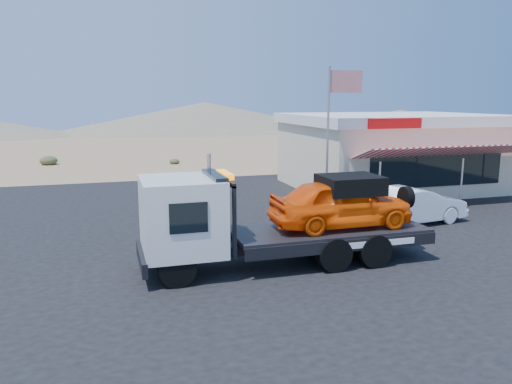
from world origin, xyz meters
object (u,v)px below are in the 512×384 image
tow_truck (280,214)px  jerky_store (391,151)px  white_sedan (413,205)px  flagpole (333,122)px

tow_truck → jerky_store: bearing=46.0°
white_sedan → flagpole: (-2.07, 2.85, 3.04)m
white_sedan → flagpole: 4.65m
tow_truck → white_sedan: (6.47, 3.00, -0.76)m
jerky_store → flagpole: bearing=-141.2°
tow_truck → jerky_store: jerky_store is taller
tow_truck → white_sedan: 7.17m
white_sedan → jerky_store: size_ratio=0.41×
white_sedan → flagpole: flagpole is taller
white_sedan → jerky_store: 8.21m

